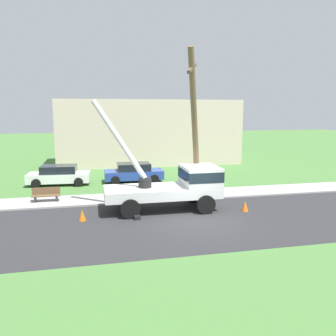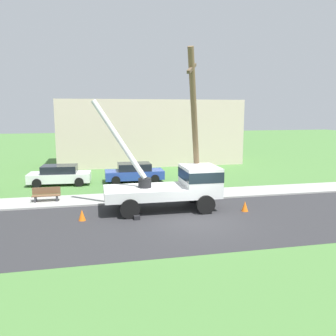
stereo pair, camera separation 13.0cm
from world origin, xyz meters
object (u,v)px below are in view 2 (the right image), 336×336
Objects in this scene: traffic_cone_ahead at (245,206)px; traffic_cone_behind at (82,215)px; parked_sedan_blue at (134,172)px; parked_sedan_white at (60,175)px; leaning_utility_pole at (195,128)px; utility_truck at (177,184)px; park_bench at (46,195)px.

traffic_cone_behind is at bearing 178.50° from traffic_cone_ahead.
parked_sedan_blue is at bearing 117.60° from traffic_cone_ahead.
traffic_cone_ahead is at bearing -42.20° from parked_sedan_white.
traffic_cone_ahead is 0.12× the size of parked_sedan_white.
traffic_cone_behind is at bearing -112.23° from parked_sedan_blue.
leaning_utility_pole is 8.77m from parked_sedan_blue.
traffic_cone_behind is (-6.20, -1.51, -4.14)m from leaning_utility_pole.
utility_truck reaches higher than traffic_cone_behind.
parked_sedan_blue is at bearing 41.19° from park_bench.
traffic_cone_ahead is 11.47m from park_bench.
utility_truck is 0.78× the size of leaning_utility_pole.
parked_sedan_blue is (3.70, 9.06, 0.43)m from traffic_cone_behind.
parked_sedan_white is at bearing 137.80° from traffic_cone_ahead.
park_bench is at bearing -93.95° from parked_sedan_white.
traffic_cone_ahead is 0.13× the size of parked_sedan_blue.
parked_sedan_white is (-1.77, 9.13, 0.43)m from traffic_cone_behind.
leaning_utility_pole is at bearing -71.67° from parked_sedan_blue.
leaning_utility_pole is 1.91× the size of parked_sedan_white.
parked_sedan_white is 2.82× the size of park_bench.
parked_sedan_blue reaches higher than traffic_cone_ahead.
parked_sedan_white is (-6.85, 8.12, -0.70)m from utility_truck.
parked_sedan_white is at bearing 136.26° from leaning_utility_pole.
parked_sedan_white is 5.47m from parked_sedan_blue.
park_bench is at bearing -138.81° from parked_sedan_blue.
leaning_utility_pole is at bearing 143.60° from traffic_cone_ahead.
parked_sedan_blue is 2.76× the size of park_bench.
traffic_cone_behind is at bearing -166.31° from leaning_utility_pole.
utility_truck reaches higher than parked_sedan_blue.
leaning_utility_pole is at bearing 23.89° from utility_truck.
traffic_cone_ahead is at bearing -62.40° from parked_sedan_blue.
parked_sedan_white is at bearing 179.20° from parked_sedan_blue.
utility_truck is at bearing 11.31° from traffic_cone_behind.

